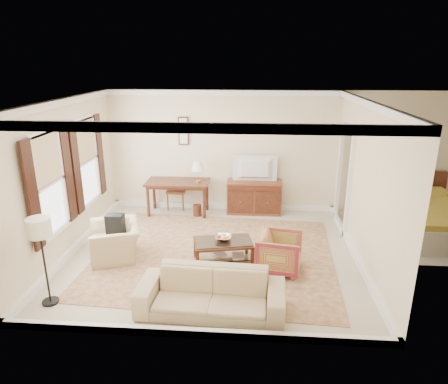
# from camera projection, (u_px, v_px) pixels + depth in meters

# --- Properties ---
(room_shell) EXTENTS (5.51, 5.01, 2.91)m
(room_shell) POSITION_uv_depth(u_px,v_px,m) (211.00, 125.00, 6.94)
(room_shell) COLOR beige
(room_shell) RESTS_ON ground
(annex_bedroom) EXTENTS (3.00, 2.70, 2.90)m
(annex_bedroom) POSITION_uv_depth(u_px,v_px,m) (430.00, 221.00, 8.39)
(annex_bedroom) COLOR beige
(annex_bedroom) RESTS_ON ground
(window_front) EXTENTS (0.12, 1.56, 1.80)m
(window_front) POSITION_uv_depth(u_px,v_px,m) (49.00, 184.00, 6.77)
(window_front) COLOR #CCB284
(window_front) RESTS_ON room_shell
(window_rear) EXTENTS (0.12, 1.56, 1.80)m
(window_rear) POSITION_uv_depth(u_px,v_px,m) (87.00, 161.00, 8.28)
(window_rear) COLOR #CCB284
(window_rear) RESTS_ON room_shell
(doorway) EXTENTS (0.10, 1.12, 2.25)m
(doorway) POSITION_uv_depth(u_px,v_px,m) (344.00, 180.00, 8.61)
(doorway) COLOR white
(doorway) RESTS_ON room_shell
(rug) EXTENTS (4.66, 4.06, 0.01)m
(rug) POSITION_uv_depth(u_px,v_px,m) (215.00, 255.00, 7.64)
(rug) COLOR brown
(rug) RESTS_ON room_shell
(writing_desk) EXTENTS (1.49, 0.74, 0.81)m
(writing_desk) POSITION_uv_depth(u_px,v_px,m) (178.00, 186.00, 9.50)
(writing_desk) COLOR #542718
(writing_desk) RESTS_ON room_shell
(desk_chair) EXTENTS (0.48, 0.48, 1.05)m
(desk_chair) POSITION_uv_depth(u_px,v_px,m) (176.00, 188.00, 9.89)
(desk_chair) COLOR brown
(desk_chair) RESTS_ON room_shell
(desk_lamp) EXTENTS (0.32, 0.32, 0.50)m
(desk_lamp) POSITION_uv_depth(u_px,v_px,m) (198.00, 172.00, 9.35)
(desk_lamp) COLOR silver
(desk_lamp) RESTS_ON writing_desk
(framed_prints) EXTENTS (0.25, 0.04, 0.68)m
(framed_prints) POSITION_uv_depth(u_px,v_px,m) (183.00, 131.00, 9.51)
(framed_prints) COLOR #542718
(framed_prints) RESTS_ON room_shell
(sideboard) EXTENTS (1.30, 0.50, 0.80)m
(sideboard) POSITION_uv_depth(u_px,v_px,m) (254.00, 197.00, 9.65)
(sideboard) COLOR brown
(sideboard) RESTS_ON room_shell
(tv) EXTENTS (1.00, 0.58, 0.13)m
(tv) POSITION_uv_depth(u_px,v_px,m) (255.00, 161.00, 9.34)
(tv) COLOR black
(tv) RESTS_ON sideboard
(coffee_table) EXTENTS (1.14, 0.81, 0.44)m
(coffee_table) POSITION_uv_depth(u_px,v_px,m) (223.00, 246.00, 7.26)
(coffee_table) COLOR #542718
(coffee_table) RESTS_ON room_shell
(fruit_bowl) EXTENTS (0.42, 0.42, 0.10)m
(fruit_bowl) POSITION_uv_depth(u_px,v_px,m) (223.00, 237.00, 7.25)
(fruit_bowl) COLOR silver
(fruit_bowl) RESTS_ON coffee_table
(book_a) EXTENTS (0.26, 0.18, 0.38)m
(book_a) POSITION_uv_depth(u_px,v_px,m) (213.00, 254.00, 7.33)
(book_a) COLOR brown
(book_a) RESTS_ON coffee_table
(book_b) EXTENTS (0.28, 0.06, 0.38)m
(book_b) POSITION_uv_depth(u_px,v_px,m) (232.00, 256.00, 7.26)
(book_b) COLOR brown
(book_b) RESTS_ON coffee_table
(striped_armchair) EXTENTS (0.81, 0.85, 0.76)m
(striped_armchair) POSITION_uv_depth(u_px,v_px,m) (279.00, 251.00, 6.99)
(striped_armchair) COLOR maroon
(striped_armchair) RESTS_ON room_shell
(club_armchair) EXTENTS (0.95, 1.16, 0.87)m
(club_armchair) POSITION_uv_depth(u_px,v_px,m) (115.00, 236.00, 7.44)
(club_armchair) COLOR tan
(club_armchair) RESTS_ON room_shell
(backpack) EXTENTS (0.31, 0.37, 0.40)m
(backpack) POSITION_uv_depth(u_px,v_px,m) (115.00, 222.00, 7.44)
(backpack) COLOR black
(backpack) RESTS_ON club_armchair
(sofa) EXTENTS (2.18, 0.74, 0.84)m
(sofa) POSITION_uv_depth(u_px,v_px,m) (211.00, 287.00, 5.80)
(sofa) COLOR tan
(sofa) RESTS_ON room_shell
(floor_lamp) EXTENTS (0.35, 0.35, 1.40)m
(floor_lamp) POSITION_uv_depth(u_px,v_px,m) (40.00, 234.00, 5.78)
(floor_lamp) COLOR black
(floor_lamp) RESTS_ON room_shell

